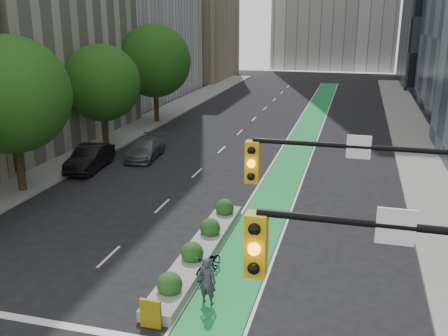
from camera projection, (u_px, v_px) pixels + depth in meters
The scene contains 12 objects.
sidewalk_left at pixel (115, 138), 40.71m from camera, with size 3.60×90.00×0.15m, color gray.
sidewalk_right at pixel (422, 159), 34.88m from camera, with size 3.60×90.00×0.15m, color gray.
bike_lane_paint at pixel (304, 136), 41.69m from camera, with size 2.20×70.00×0.01m, color #1A933D.
tree_mid at pixel (11, 95), 26.89m from camera, with size 6.40×6.40×8.78m.
tree_midfar at pixel (102, 83), 36.31m from camera, with size 5.60×5.60×7.76m.
tree_far at pixel (155, 61), 45.33m from camera, with size 6.60×6.60×9.00m.
signal_right at pixel (418, 234), 11.61m from camera, with size 5.82×0.51×7.20m.
median_planter at pixel (200, 248), 20.82m from camera, with size 1.20×10.26×1.10m.
bicycle at pixel (209, 265), 19.26m from camera, with size 0.61×1.76×0.92m, color gray.
cyclist at pixel (207, 281), 17.25m from camera, with size 0.64×0.42×1.77m, color #3D3641.
parked_car_left_mid at pixel (90, 158), 32.52m from camera, with size 1.67×4.78×1.58m, color black.
parked_car_left_far at pixel (145, 148), 35.20m from camera, with size 1.93×4.75×1.38m, color #505255.
Camera 1 is at (7.05, -10.99, 9.69)m, focal length 40.00 mm.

